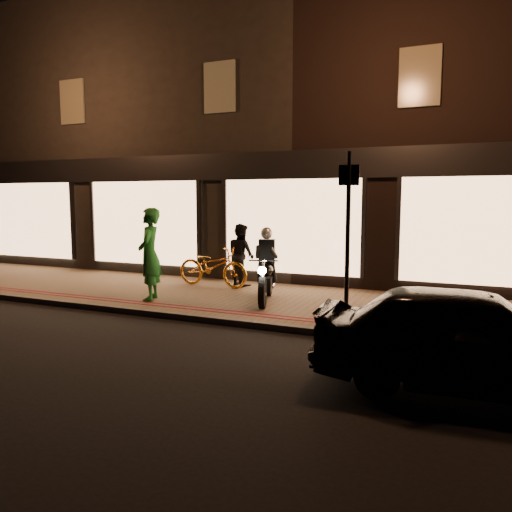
{
  "coord_description": "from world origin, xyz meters",
  "views": [
    {
      "loc": [
        4.26,
        -7.96,
        2.33
      ],
      "look_at": [
        0.03,
        1.68,
        1.1
      ],
      "focal_mm": 35.0,
      "sensor_mm": 36.0,
      "label": 1
    }
  ],
  "objects_px": {
    "motorcycle": "(266,273)",
    "person_green": "(150,254)",
    "parked_car": "(471,338)",
    "sign_post": "(348,229)",
    "bicycle_gold": "(213,266)"
  },
  "relations": [
    {
      "from": "motorcycle",
      "to": "person_green",
      "type": "bearing_deg",
      "value": -176.7
    },
    {
      "from": "motorcycle",
      "to": "parked_car",
      "type": "relative_size",
      "value": 0.5
    },
    {
      "from": "sign_post",
      "to": "parked_car",
      "type": "xyz_separation_m",
      "value": [
        2.04,
        -2.15,
        -1.15
      ]
    },
    {
      "from": "bicycle_gold",
      "to": "parked_car",
      "type": "relative_size",
      "value": 0.51
    },
    {
      "from": "motorcycle",
      "to": "sign_post",
      "type": "height_order",
      "value": "sign_post"
    },
    {
      "from": "parked_car",
      "to": "bicycle_gold",
      "type": "bearing_deg",
      "value": 49.97
    },
    {
      "from": "motorcycle",
      "to": "parked_car",
      "type": "bearing_deg",
      "value": -55.92
    },
    {
      "from": "motorcycle",
      "to": "bicycle_gold",
      "type": "distance_m",
      "value": 2.23
    },
    {
      "from": "sign_post",
      "to": "bicycle_gold",
      "type": "height_order",
      "value": "sign_post"
    },
    {
      "from": "bicycle_gold",
      "to": "person_green",
      "type": "distance_m",
      "value": 2.11
    },
    {
      "from": "parked_car",
      "to": "person_green",
      "type": "bearing_deg",
      "value": 65.8
    },
    {
      "from": "bicycle_gold",
      "to": "sign_post",
      "type": "bearing_deg",
      "value": -116.54
    },
    {
      "from": "motorcycle",
      "to": "bicycle_gold",
      "type": "bearing_deg",
      "value": 132.49
    },
    {
      "from": "motorcycle",
      "to": "parked_car",
      "type": "height_order",
      "value": "motorcycle"
    },
    {
      "from": "sign_post",
      "to": "person_green",
      "type": "height_order",
      "value": "sign_post"
    }
  ]
}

